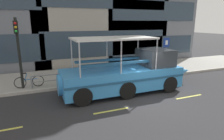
# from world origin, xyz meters

# --- Properties ---
(ground_plane) EXTENTS (120.00, 120.00, 0.00)m
(ground_plane) POSITION_xyz_m (0.00, 0.00, 0.00)
(ground_plane) COLOR #2B2B2D
(sidewalk) EXTENTS (32.00, 4.80, 0.18)m
(sidewalk) POSITION_xyz_m (0.00, 5.60, 0.09)
(sidewalk) COLOR #99968E
(sidewalk) RESTS_ON ground_plane
(curb_edge) EXTENTS (32.00, 0.18, 0.18)m
(curb_edge) POSITION_xyz_m (0.00, 3.11, 0.09)
(curb_edge) COLOR #B2ADA3
(curb_edge) RESTS_ON ground_plane
(lane_centreline) EXTENTS (25.80, 0.12, 0.01)m
(lane_centreline) POSITION_xyz_m (-0.00, -0.90, 0.00)
(lane_centreline) COLOR #DBD64C
(lane_centreline) RESTS_ON ground_plane
(curb_guardrail) EXTENTS (10.28, 0.09, 0.80)m
(curb_guardrail) POSITION_xyz_m (-0.84, 3.45, 0.72)
(curb_guardrail) COLOR gray
(curb_guardrail) RESTS_ON sidewalk
(traffic_light_pole) EXTENTS (0.24, 0.46, 4.25)m
(traffic_light_pole) POSITION_xyz_m (-6.46, 3.68, 2.75)
(traffic_light_pole) COLOR black
(traffic_light_pole) RESTS_ON sidewalk
(parking_sign) EXTENTS (0.60, 0.12, 2.75)m
(parking_sign) POSITION_xyz_m (4.47, 4.15, 2.04)
(parking_sign) COLOR #4C4F54
(parking_sign) RESTS_ON sidewalk
(leaned_bicycle) EXTENTS (1.74, 0.46, 0.96)m
(leaned_bicycle) POSITION_xyz_m (-6.08, 3.75, 0.56)
(leaned_bicycle) COLOR black
(leaned_bicycle) RESTS_ON sidewalk
(duck_tour_boat) EXTENTS (8.93, 2.52, 3.33)m
(duck_tour_boat) POSITION_xyz_m (-0.35, 1.29, 1.09)
(duck_tour_boat) COLOR #388CD1
(duck_tour_boat) RESTS_ON ground_plane
(pedestrian_near_bow) EXTENTS (0.30, 0.42, 1.61)m
(pedestrian_near_bow) POSITION_xyz_m (2.76, 4.17, 1.15)
(pedestrian_near_bow) COLOR black
(pedestrian_near_bow) RESTS_ON sidewalk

